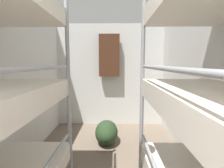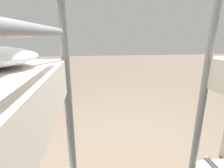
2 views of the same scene
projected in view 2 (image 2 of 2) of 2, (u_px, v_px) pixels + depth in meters
The scene contains 1 object.
ground_plane at pixel (121, 167), 1.86m from camera, with size 20.00×20.00×0.00m, color #6B5B4C.
Camera 2 is at (0.28, 1.52, 1.36)m, focal length 28.00 mm.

